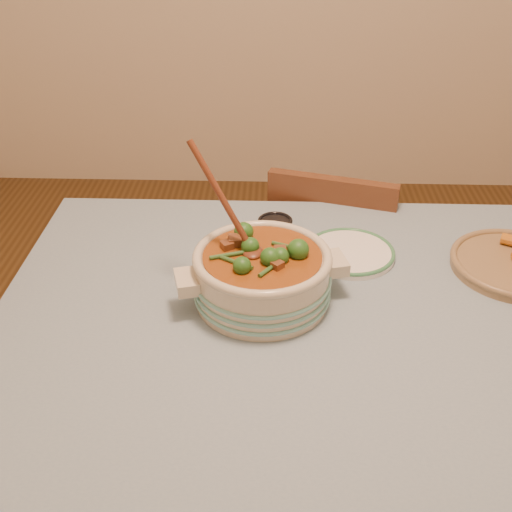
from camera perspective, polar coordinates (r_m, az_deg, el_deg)
The scene contains 5 objects.
dining_table at distance 1.52m, azimuth 9.35°, elevation -7.78°, with size 1.68×1.08×0.76m.
stew_casserole at distance 1.44m, azimuth 0.54°, elevation -1.42°, with size 0.40×0.37×0.37m.
white_plate at distance 1.66m, azimuth 8.34°, elevation 0.32°, with size 0.30×0.30×0.02m.
condiment_bowl at distance 1.72m, azimuth 1.70°, elevation 2.65°, with size 0.10×0.10×0.05m.
chair_far at distance 2.15m, azimuth 6.79°, elevation -0.70°, with size 0.48×0.48×0.83m.
Camera 1 is at (-0.21, -1.16, 1.63)m, focal length 45.00 mm.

